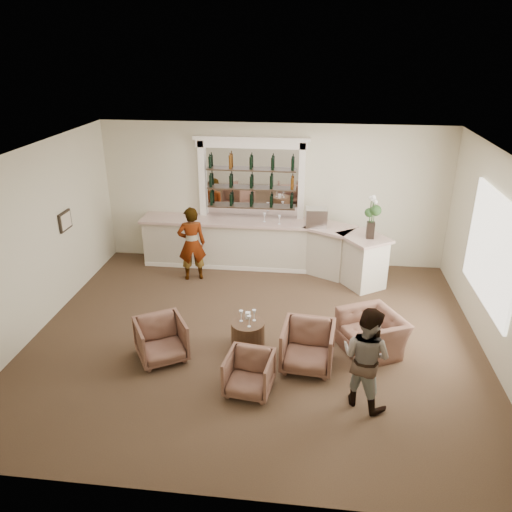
% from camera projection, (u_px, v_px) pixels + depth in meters
% --- Properties ---
extents(ground, '(8.00, 8.00, 0.00)m').
position_uv_depth(ground, '(255.00, 337.00, 9.07)').
color(ground, '#4D3926').
rests_on(ground, ground).
extents(room_shell, '(8.04, 7.02, 3.32)m').
position_uv_depth(room_shell, '(269.00, 202.00, 8.77)').
color(room_shell, beige).
rests_on(room_shell, ground).
extents(bar_counter, '(5.72, 1.80, 1.14)m').
position_uv_depth(bar_counter, '(264.00, 246.00, 11.59)').
color(bar_counter, beige).
rests_on(bar_counter, ground).
extents(back_bar_alcove, '(2.64, 0.25, 3.00)m').
position_uv_depth(back_bar_alcove, '(251.00, 179.00, 11.43)').
color(back_bar_alcove, white).
rests_on(back_bar_alcove, ground).
extents(cocktail_table, '(0.59, 0.59, 0.50)m').
position_uv_depth(cocktail_table, '(248.00, 335.00, 8.67)').
color(cocktail_table, '#45301E').
rests_on(cocktail_table, ground).
extents(sommelier, '(0.71, 0.57, 1.68)m').
position_uv_depth(sommelier, '(192.00, 244.00, 10.99)').
color(sommelier, gray).
rests_on(sommelier, ground).
extents(guest, '(0.97, 0.93, 1.58)m').
position_uv_depth(guest, '(366.00, 357.00, 7.12)').
color(guest, gray).
rests_on(guest, ground).
extents(armchair_left, '(1.07, 1.08, 0.72)m').
position_uv_depth(armchair_left, '(161.00, 340.00, 8.32)').
color(armchair_left, brown).
rests_on(armchair_left, ground).
extents(armchair_center, '(0.77, 0.79, 0.64)m').
position_uv_depth(armchair_center, '(249.00, 373.00, 7.55)').
color(armchair_center, brown).
rests_on(armchair_center, ground).
extents(armchair_right, '(0.90, 0.92, 0.77)m').
position_uv_depth(armchair_right, '(308.00, 347.00, 8.10)').
color(armchair_right, brown).
rests_on(armchair_right, ground).
extents(armchair_far, '(1.28, 1.34, 0.68)m').
position_uv_depth(armchair_far, '(372.00, 333.00, 8.55)').
color(armchair_far, brown).
rests_on(armchair_far, ground).
extents(espresso_machine, '(0.50, 0.43, 0.41)m').
position_uv_depth(espresso_machine, '(316.00, 217.00, 11.09)').
color(espresso_machine, silver).
rests_on(espresso_machine, bar_counter).
extents(flower_vase, '(0.25, 0.25, 0.93)m').
position_uv_depth(flower_vase, '(372.00, 214.00, 10.28)').
color(flower_vase, black).
rests_on(flower_vase, bar_counter).
extents(wine_glass_bar_left, '(0.07, 0.07, 0.21)m').
position_uv_depth(wine_glass_bar_left, '(279.00, 220.00, 11.24)').
color(wine_glass_bar_left, white).
rests_on(wine_glass_bar_left, bar_counter).
extents(wine_glass_bar_right, '(0.07, 0.07, 0.21)m').
position_uv_depth(wine_glass_bar_right, '(264.00, 217.00, 11.39)').
color(wine_glass_bar_right, white).
rests_on(wine_glass_bar_right, bar_counter).
extents(wine_glass_tbl_a, '(0.07, 0.07, 0.21)m').
position_uv_depth(wine_glass_tbl_a, '(241.00, 316.00, 8.56)').
color(wine_glass_tbl_a, white).
rests_on(wine_glass_tbl_a, cocktail_table).
extents(wine_glass_tbl_b, '(0.07, 0.07, 0.21)m').
position_uv_depth(wine_glass_tbl_b, '(254.00, 315.00, 8.59)').
color(wine_glass_tbl_b, white).
rests_on(wine_glass_tbl_b, cocktail_table).
extents(wine_glass_tbl_c, '(0.07, 0.07, 0.21)m').
position_uv_depth(wine_glass_tbl_c, '(249.00, 321.00, 8.40)').
color(wine_glass_tbl_c, white).
rests_on(wine_glass_tbl_c, cocktail_table).
extents(napkin_holder, '(0.08, 0.08, 0.12)m').
position_uv_depth(napkin_holder, '(248.00, 315.00, 8.67)').
color(napkin_holder, white).
rests_on(napkin_holder, cocktail_table).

